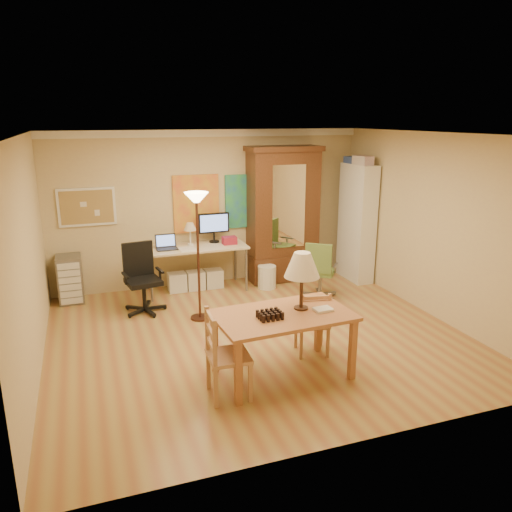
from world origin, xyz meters
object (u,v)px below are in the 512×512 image
object	(u,v)px
office_chair_green	(320,283)
bookshelf	(357,223)
computer_desk	(197,263)
armoire	(282,223)
office_chair_black	(143,294)
dining_table	(290,300)

from	to	relation	value
office_chair_green	bookshelf	world-z (taller)	bookshelf
computer_desk	armoire	distance (m)	1.72
office_chair_black	office_chair_green	size ratio (longest dim) A/B	1.10
bookshelf	computer_desk	bearing A→B (deg)	172.89
armoire	office_chair_black	bearing A→B (deg)	-162.86
armoire	bookshelf	distance (m)	1.35
computer_desk	office_chair_green	distance (m)	2.13
computer_desk	office_chair_black	bearing A→B (deg)	-144.17
office_chair_black	office_chair_green	xyz separation A→B (m)	(2.82, -0.37, -0.03)
office_chair_black	bookshelf	size ratio (longest dim) A/B	0.51
office_chair_black	office_chair_green	distance (m)	2.84
armoire	office_chair_green	bearing A→B (deg)	-80.71
office_chair_green	bookshelf	bearing A→B (deg)	34.40
bookshelf	armoire	bearing A→B (deg)	160.95
dining_table	armoire	xyz separation A→B (m)	(1.27, 3.32, 0.14)
office_chair_green	bookshelf	size ratio (longest dim) A/B	0.46
dining_table	computer_desk	size ratio (longest dim) A/B	0.92
dining_table	armoire	bearing A→B (deg)	69.13
office_chair_green	office_chair_black	bearing A→B (deg)	172.52
office_chair_black	armoire	bearing A→B (deg)	17.14
office_chair_green	bookshelf	xyz separation A→B (m)	(1.08, 0.74, 0.79)
dining_table	bookshelf	xyz separation A→B (m)	(2.54, 2.88, 0.13)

